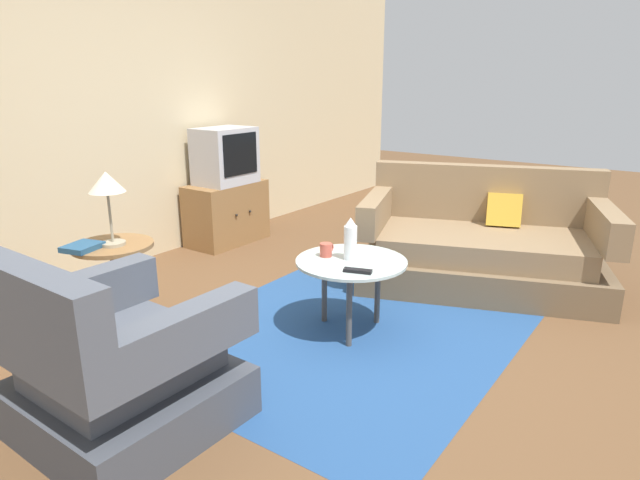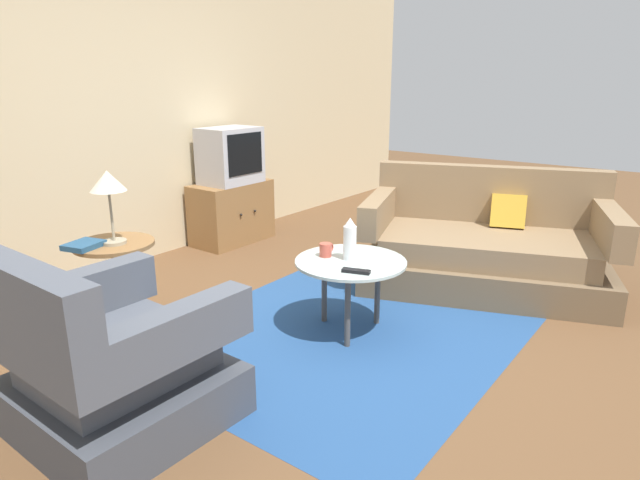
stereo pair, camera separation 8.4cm
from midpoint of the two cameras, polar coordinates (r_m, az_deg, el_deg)
ground_plane at (r=3.38m, az=4.87°, el=-10.71°), size 16.00×16.00×0.00m
back_wall at (r=4.78m, az=-21.36°, el=13.17°), size 9.00×0.12×2.70m
area_rug at (r=3.54m, az=3.77°, el=-9.33°), size 2.39×1.92×0.00m
armchair at (r=2.67m, az=-20.16°, el=-12.26°), size 0.87×0.88×0.87m
couch at (r=4.37m, az=17.34°, el=-0.89°), size 1.50×1.99×0.87m
coffee_table at (r=3.38m, az=3.90°, el=-2.91°), size 0.69×0.69×0.47m
side_table at (r=3.62m, az=-19.80°, el=-2.67°), size 0.48×0.48×0.57m
tv_stand at (r=5.35m, az=-8.73°, el=2.85°), size 0.77×0.44×0.58m
television at (r=5.23m, az=-8.86°, el=8.68°), size 0.54×0.40×0.52m
table_lamp at (r=3.46m, az=-20.54°, el=5.30°), size 0.21×0.21×0.45m
vase at (r=3.34m, az=3.84°, el=0.05°), size 0.08×0.08×0.26m
mug at (r=3.42m, az=1.32°, el=-1.02°), size 0.12×0.08×0.08m
tv_remote_dark at (r=3.15m, az=4.53°, el=-3.25°), size 0.10×0.17×0.02m
book at (r=3.51m, az=-22.75°, el=-0.50°), size 0.24×0.21×0.03m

